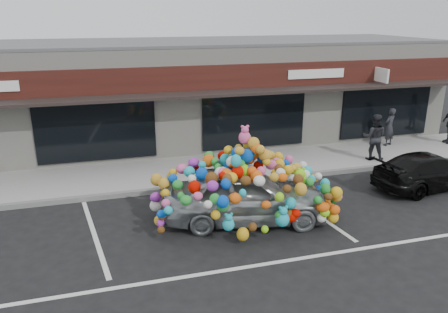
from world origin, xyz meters
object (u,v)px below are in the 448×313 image
object	(u,v)px
black_sedan	(429,171)
pedestrian_a	(389,127)
toy_car	(245,189)
pedestrian_b	(374,137)

from	to	relation	value
black_sedan	pedestrian_a	size ratio (longest dim) A/B	2.49
toy_car	pedestrian_b	xyz separation A→B (m)	(6.15, 3.24, 0.09)
toy_car	pedestrian_a	bearing A→B (deg)	-47.67
toy_car	black_sedan	xyz separation A→B (m)	(6.51, 0.65, -0.36)
black_sedan	pedestrian_b	size ratio (longest dim) A/B	2.25
pedestrian_a	black_sedan	bearing A→B (deg)	48.20
black_sedan	pedestrian_a	world-z (taller)	pedestrian_a
pedestrian_b	black_sedan	bearing A→B (deg)	128.63
black_sedan	pedestrian_b	bearing A→B (deg)	0.53
pedestrian_b	toy_car	bearing A→B (deg)	58.54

